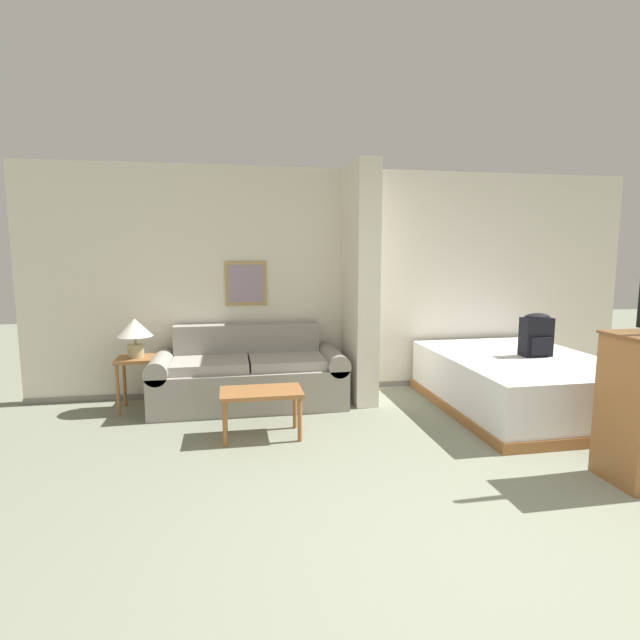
% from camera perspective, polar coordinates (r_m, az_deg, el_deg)
% --- Properties ---
extents(ground_plane, '(20.00, 20.00, 0.00)m').
position_cam_1_polar(ground_plane, '(3.10, 19.88, -25.10)').
color(ground_plane, gray).
extents(wall_back, '(7.23, 0.16, 2.60)m').
position_cam_1_polar(wall_back, '(5.98, 2.98, 4.40)').
color(wall_back, silver).
rests_on(wall_back, ground_plane).
extents(wall_partition_pillar, '(0.24, 0.80, 2.60)m').
position_cam_1_polar(wall_partition_pillar, '(5.54, 4.55, 4.16)').
color(wall_partition_pillar, silver).
rests_on(wall_partition_pillar, ground_plane).
extents(couch, '(2.06, 0.84, 0.84)m').
position_cam_1_polar(couch, '(5.50, -8.11, -6.35)').
color(couch, gray).
rests_on(couch, ground_plane).
extents(coffee_table, '(0.73, 0.42, 0.43)m').
position_cam_1_polar(coffee_table, '(4.53, -6.73, -8.69)').
color(coffee_table, '#996033').
rests_on(coffee_table, ground_plane).
extents(side_table, '(0.39, 0.39, 0.57)m').
position_cam_1_polar(side_table, '(5.54, -20.20, -5.17)').
color(side_table, '#996033').
rests_on(side_table, ground_plane).
extents(table_lamp, '(0.35, 0.35, 0.40)m').
position_cam_1_polar(table_lamp, '(5.47, -20.40, -1.15)').
color(table_lamp, tan).
rests_on(table_lamp, side_table).
extents(bed, '(1.61, 2.14, 0.57)m').
position_cam_1_polar(bed, '(5.68, 21.76, -6.63)').
color(bed, '#996033').
rests_on(bed, ground_plane).
extents(backpack, '(0.31, 0.19, 0.45)m').
position_cam_1_polar(backpack, '(5.65, 23.50, -1.49)').
color(backpack, black).
rests_on(backpack, bed).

